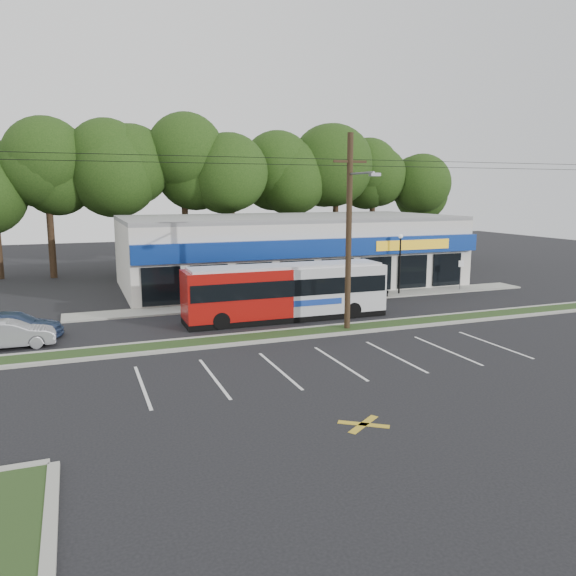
# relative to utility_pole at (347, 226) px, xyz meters

# --- Properties ---
(ground) EXTENTS (120.00, 120.00, 0.00)m
(ground) POSITION_rel_utility_pole_xyz_m (-2.83, -0.93, -5.41)
(ground) COLOR black
(ground) RESTS_ON ground
(grass_strip) EXTENTS (40.00, 1.60, 0.12)m
(grass_strip) POSITION_rel_utility_pole_xyz_m (-2.83, 0.07, -5.35)
(grass_strip) COLOR #213415
(grass_strip) RESTS_ON ground
(curb_south) EXTENTS (40.00, 0.25, 0.14)m
(curb_south) POSITION_rel_utility_pole_xyz_m (-2.83, -0.78, -5.34)
(curb_south) COLOR #9E9E93
(curb_south) RESTS_ON ground
(curb_north) EXTENTS (40.00, 0.25, 0.14)m
(curb_north) POSITION_rel_utility_pole_xyz_m (-2.83, 0.92, -5.34)
(curb_north) COLOR #9E9E93
(curb_north) RESTS_ON ground
(sidewalk) EXTENTS (32.00, 2.20, 0.10)m
(sidewalk) POSITION_rel_utility_pole_xyz_m (2.17, 8.07, -5.36)
(sidewalk) COLOR #9E9E93
(sidewalk) RESTS_ON ground
(strip_mall) EXTENTS (25.00, 12.55, 5.30)m
(strip_mall) POSITION_rel_utility_pole_xyz_m (2.67, 14.99, -2.76)
(strip_mall) COLOR silver
(strip_mall) RESTS_ON ground
(utility_pole) EXTENTS (50.00, 2.77, 10.00)m
(utility_pole) POSITION_rel_utility_pole_xyz_m (0.00, 0.00, 0.00)
(utility_pole) COLOR black
(utility_pole) RESTS_ON ground
(lamp_post) EXTENTS (0.30, 0.30, 4.25)m
(lamp_post) POSITION_rel_utility_pole_xyz_m (8.17, 7.87, -2.74)
(lamp_post) COLOR black
(lamp_post) RESTS_ON ground
(sign_post) EXTENTS (0.45, 0.10, 2.23)m
(sign_post) POSITION_rel_utility_pole_xyz_m (13.17, 7.65, -3.86)
(sign_post) COLOR #59595E
(sign_post) RESTS_ON ground
(tree_line) EXTENTS (46.76, 6.76, 11.83)m
(tree_line) POSITION_rel_utility_pole_xyz_m (1.17, 25.07, 3.00)
(tree_line) COLOR black
(tree_line) RESTS_ON ground
(metrobus) EXTENTS (11.58, 2.55, 3.11)m
(metrobus) POSITION_rel_utility_pole_xyz_m (-1.89, 3.57, -3.77)
(metrobus) COLOR #9A0F0B
(metrobus) RESTS_ON ground
(car_dark) EXTENTS (4.97, 2.03, 1.69)m
(car_dark) POSITION_rel_utility_pole_xyz_m (4.32, 7.57, -4.57)
(car_dark) COLOR black
(car_dark) RESTS_ON ground
(car_silver) EXTENTS (3.91, 1.39, 1.29)m
(car_silver) POSITION_rel_utility_pole_xyz_m (-15.89, 2.57, -4.77)
(car_silver) COLOR #97989E
(car_silver) RESTS_ON ground
(car_blue) EXTENTS (4.74, 2.63, 1.30)m
(car_blue) POSITION_rel_utility_pole_xyz_m (-15.83, 4.42, -4.76)
(car_blue) COLOR navy
(car_blue) RESTS_ON ground
(pedestrian_a) EXTENTS (0.77, 0.67, 1.77)m
(pedestrian_a) POSITION_rel_utility_pole_xyz_m (0.51, 7.16, -4.53)
(pedestrian_a) COLOR beige
(pedestrian_a) RESTS_ON ground
(pedestrian_b) EXTENTS (0.81, 0.64, 1.62)m
(pedestrian_b) POSITION_rel_utility_pole_xyz_m (1.41, 6.98, -4.60)
(pedestrian_b) COLOR silver
(pedestrian_b) RESTS_ON ground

